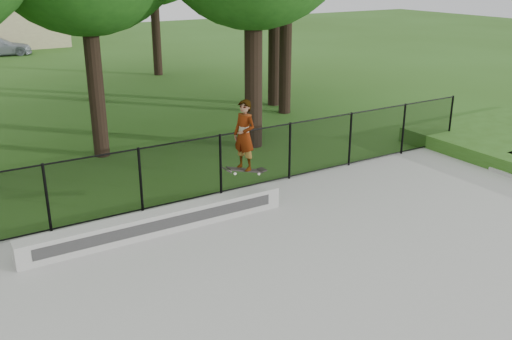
{
  "coord_description": "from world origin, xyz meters",
  "views": [
    {
      "loc": [
        -5.97,
        -5.44,
        5.26
      ],
      "look_at": [
        -0.05,
        4.2,
        1.2
      ],
      "focal_mm": 40.0,
      "sensor_mm": 36.0,
      "label": 1
    }
  ],
  "objects": [
    {
      "name": "grind_ledge",
      "position": [
        -2.09,
        4.7,
        0.29
      ],
      "size": [
        5.66,
        0.4,
        0.46
      ],
      "primitive_type": "cube",
      "color": "#ACACA7",
      "rests_on": "concrete_slab"
    },
    {
      "name": "ground",
      "position": [
        0.0,
        0.0,
        0.0
      ],
      "size": [
        100.0,
        100.0,
        0.0
      ],
      "primitive_type": "plane",
      "color": "#2D5618",
      "rests_on": "ground"
    },
    {
      "name": "concrete_slab",
      "position": [
        0.0,
        0.0,
        0.03
      ],
      "size": [
        14.0,
        12.0,
        0.06
      ],
      "primitive_type": "cube",
      "color": "#A0A19C",
      "rests_on": "ground"
    },
    {
      "name": "skater_airborne",
      "position": [
        -0.09,
        4.61,
        1.83
      ],
      "size": [
        0.82,
        0.64,
        1.72
      ],
      "color": "black",
      "rests_on": "ground"
    },
    {
      "name": "chainlink_fence",
      "position": [
        0.0,
        5.9,
        0.81
      ],
      "size": [
        16.06,
        0.06,
        1.5
      ],
      "color": "black",
      "rests_on": "concrete_slab"
    }
  ]
}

